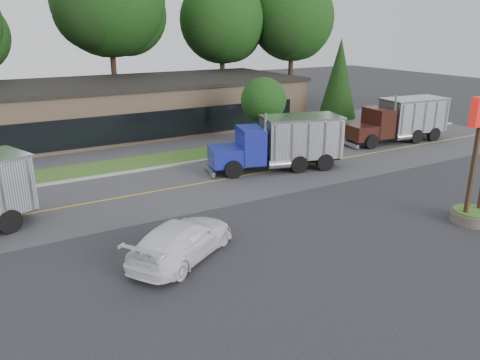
% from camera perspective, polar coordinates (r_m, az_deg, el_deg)
% --- Properties ---
extents(ground, '(140.00, 140.00, 0.00)m').
position_cam_1_polar(ground, '(19.47, 1.76, -8.69)').
color(ground, '#3A3A40').
rests_on(ground, ground).
extents(road, '(60.00, 8.00, 0.02)m').
position_cam_1_polar(road, '(26.94, -8.32, -1.05)').
color(road, '#525257').
rests_on(road, ground).
extents(center_line, '(60.00, 0.12, 0.01)m').
position_cam_1_polar(center_line, '(26.94, -8.32, -1.05)').
color(center_line, gold).
rests_on(center_line, ground).
extents(curb, '(60.00, 0.30, 0.12)m').
position_cam_1_polar(curb, '(30.70, -11.25, 1.21)').
color(curb, '#9E9E99').
rests_on(curb, ground).
extents(grass_verge, '(60.00, 3.40, 0.03)m').
position_cam_1_polar(grass_verge, '(32.35, -12.30, 2.02)').
color(grass_verge, '#2E5C1F').
rests_on(grass_verge, ground).
extents(far_parking, '(60.00, 7.00, 0.02)m').
position_cam_1_polar(far_parking, '(37.00, -14.72, 3.87)').
color(far_parking, '#525257').
rests_on(far_parking, ground).
extents(strip_mall, '(32.00, 12.00, 4.00)m').
position_cam_1_polar(strip_mall, '(42.79, -14.56, 8.52)').
color(strip_mall, tan).
rests_on(strip_mall, ground).
extents(bilo_sign, '(2.20, 1.90, 5.95)m').
position_cam_1_polar(bilo_sign, '(24.14, 26.95, -0.14)').
color(bilo_sign, '#6B6054').
rests_on(bilo_sign, ground).
extents(tree_far_c, '(11.84, 11.15, 16.89)m').
position_cam_1_polar(tree_far_c, '(50.71, -15.58, 19.87)').
color(tree_far_c, '#382619').
rests_on(tree_far_c, ground).
extents(tree_far_d, '(9.83, 9.25, 14.03)m').
position_cam_1_polar(tree_far_d, '(54.14, -2.14, 18.40)').
color(tree_far_d, '#382619').
rests_on(tree_far_d, ground).
extents(tree_far_e, '(10.07, 9.48, 14.37)m').
position_cam_1_polar(tree_far_e, '(56.69, 6.43, 18.52)').
color(tree_far_e, '#382619').
rests_on(tree_far_e, ground).
extents(evergreen_right, '(3.45, 3.45, 7.83)m').
position_cam_1_polar(evergreen_right, '(44.08, 11.99, 12.00)').
color(evergreen_right, '#382619').
rests_on(evergreen_right, ground).
extents(tree_verge, '(3.66, 3.44, 5.22)m').
position_cam_1_polar(tree_verge, '(35.87, 2.93, 9.41)').
color(tree_verge, '#382619').
rests_on(tree_verge, ground).
extents(dump_truck_blue, '(8.79, 4.58, 3.36)m').
position_cam_1_polar(dump_truck_blue, '(30.08, 5.33, 4.70)').
color(dump_truck_blue, black).
rests_on(dump_truck_blue, ground).
extents(dump_truck_maroon, '(8.97, 3.45, 3.36)m').
position_cam_1_polar(dump_truck_maroon, '(39.52, 19.03, 7.06)').
color(dump_truck_maroon, black).
rests_on(dump_truck_maroon, ground).
extents(rally_car, '(5.66, 4.73, 1.55)m').
position_cam_1_polar(rally_car, '(18.79, -7.08, -7.25)').
color(rally_car, white).
rests_on(rally_car, ground).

